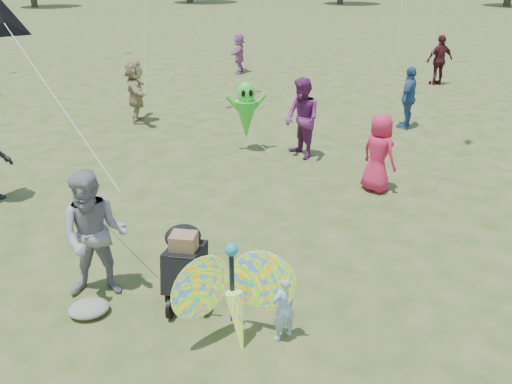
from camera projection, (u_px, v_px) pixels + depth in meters
ground at (289, 307)px, 6.96m from camera, size 160.00×160.00×0.00m
child_girl at (283, 308)px, 6.19m from camera, size 0.41×0.35×0.95m
adult_man at (95, 236)px, 6.85m from camera, size 0.99×0.81×1.90m
grey_bag at (89, 308)px, 6.79m from camera, size 0.55×0.45×0.18m
crowd_a at (379, 153)px, 10.16m from camera, size 0.82×0.94×1.63m
crowd_c at (408, 98)px, 14.07m from camera, size 1.00×1.04×1.74m
crowd_d at (136, 92)px, 14.54m from camera, size 0.65×1.72×1.82m
crowd_e at (302, 119)px, 11.86m from camera, size 0.96×1.10×1.92m
crowd_h at (440, 60)px, 19.01m from camera, size 1.13×0.57×1.86m
crowd_j at (239, 53)px, 21.15m from camera, size 0.93×1.58×1.62m
jogging_stroller at (185, 261)px, 6.90m from camera, size 0.72×1.13×1.09m
butterfly_kite at (234, 296)px, 6.08m from camera, size 1.74×0.75×1.59m
delta_kite_rig at (5, 24)px, 7.47m from camera, size 2.06×2.37×2.42m
alien_kite at (246, 113)px, 12.29m from camera, size 1.12×0.69×1.74m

